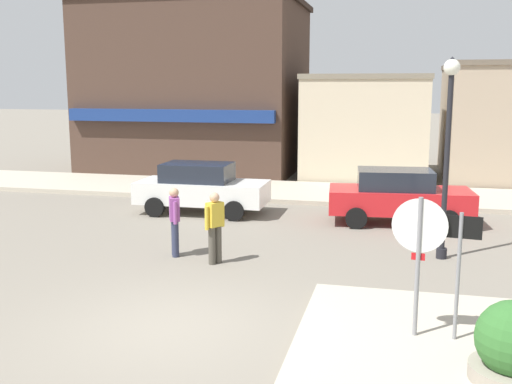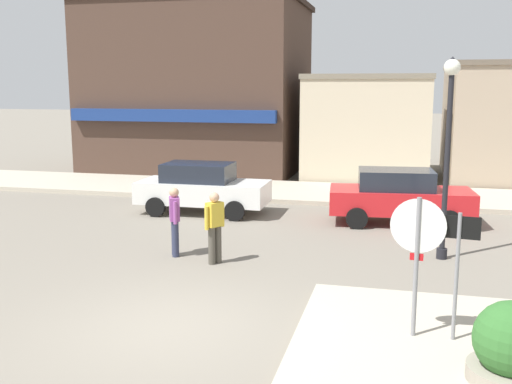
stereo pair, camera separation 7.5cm
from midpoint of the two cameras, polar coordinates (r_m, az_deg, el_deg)
The scene contains 13 objects.
ground_plane at distance 10.17m, azimuth -8.02°, elevation -12.67°, with size 160.00×160.00×0.00m, color gray.
kerb_far at distance 21.94m, azimuth 4.29°, elevation -0.00°, with size 80.00×4.00×0.15m, color #B7AD99.
stop_sign at distance 9.30m, azimuth 15.31°, elevation -5.24°, with size 0.82×0.12×2.30m.
one_way_sign at distance 9.37m, azimuth 18.83°, elevation -6.49°, with size 0.60×0.09×2.10m.
planter at distance 8.60m, azimuth 23.42°, elevation -13.77°, with size 1.10×1.10×1.23m.
lamp_post at distance 13.97m, azimuth 18.02°, elevation 5.68°, with size 0.36×0.36×4.54m.
parked_car_nearest at distance 18.60m, azimuth -5.05°, elevation 0.45°, with size 4.02×1.91×1.56m.
parked_car_second at distance 17.60m, azimuth 13.60°, elevation -0.35°, with size 4.15×2.18×1.56m.
pedestrian_crossing_near at distance 13.96m, azimuth -7.60°, elevation -2.60°, with size 0.35×0.54×1.61m.
pedestrian_crossing_far at distance 13.28m, azimuth -3.80°, elevation -3.20°, with size 0.38×0.52×1.61m.
building_corner_shop at distance 28.43m, azimuth -5.30°, elevation 9.95°, with size 9.63×7.61×7.71m.
building_storefront_left_near at distance 26.21m, azimuth 10.71°, elevation 6.15°, with size 5.13×5.48×4.37m.
building_storefront_left_mid at distance 27.69m, azimuth 23.20°, elevation 6.22°, with size 5.30×7.86×4.84m.
Camera 2 is at (3.60, -8.67, 3.92)m, focal length 42.00 mm.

